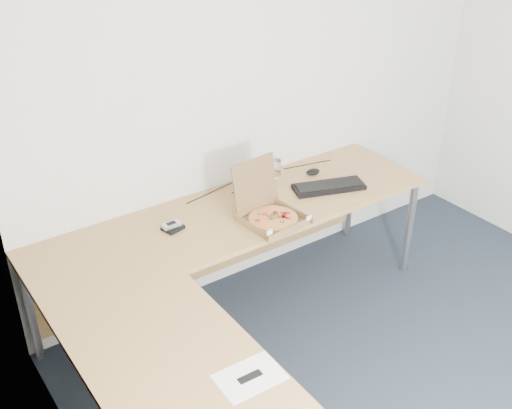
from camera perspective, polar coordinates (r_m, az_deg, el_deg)
room_shell at (r=2.90m, az=22.25°, el=-0.34°), size 3.50×3.50×2.50m
desk at (r=3.27m, az=-2.34°, el=-5.85°), size 2.50×2.20×0.73m
pizza_box at (r=3.59m, az=1.39°, el=-0.97°), size 0.31×0.37×0.32m
drinking_glass at (r=4.06m, az=1.79°, el=3.25°), size 0.07×0.07×0.13m
keyboard at (r=3.97m, az=6.64°, el=1.61°), size 0.48×0.30×0.03m
mouse at (r=4.14m, az=5.21°, el=2.99°), size 0.12×0.09×0.04m
wallet at (r=3.56m, az=-7.58°, el=-2.12°), size 0.13×0.12×0.02m
phone at (r=3.55m, az=-7.72°, el=-1.84°), size 0.10×0.06×0.02m
paper_sheet at (r=2.63m, az=-0.55°, el=-15.42°), size 0.28×0.20×0.00m
dome_speaker at (r=4.06m, az=0.24°, el=2.83°), size 0.09×0.09×0.08m
cable_bundle at (r=4.06m, az=0.08°, el=2.34°), size 0.54×0.11×0.01m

